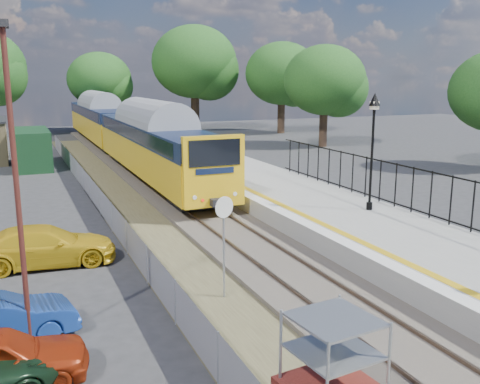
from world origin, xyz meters
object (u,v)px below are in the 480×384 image
victorian_lamp_north (373,124)px  carpark_lamp (15,172)px  car_yellow (45,246)px  train (120,128)px  speed_sign (224,229)px

victorian_lamp_north → carpark_lamp: bearing=-159.5°
carpark_lamp → car_yellow: (0.68, 5.72, -3.44)m
train → victorian_lamp_north: bearing=-77.5°
train → carpark_lamp: 29.75m
carpark_lamp → victorian_lamp_north: bearing=20.5°
carpark_lamp → speed_sign: bearing=9.1°
speed_sign → car_yellow: speed_sign is taller
victorian_lamp_north → speed_sign: size_ratio=1.56×
victorian_lamp_north → carpark_lamp: size_ratio=0.64×
victorian_lamp_north → train: bearing=102.5°
victorian_lamp_north → train: (-5.30, 23.89, -1.96)m
victorian_lamp_north → train: 24.55m
train → speed_sign: 28.01m
speed_sign → carpark_lamp: (-5.09, -0.81, 2.07)m
speed_sign → car_yellow: (-4.41, 4.90, -1.36)m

